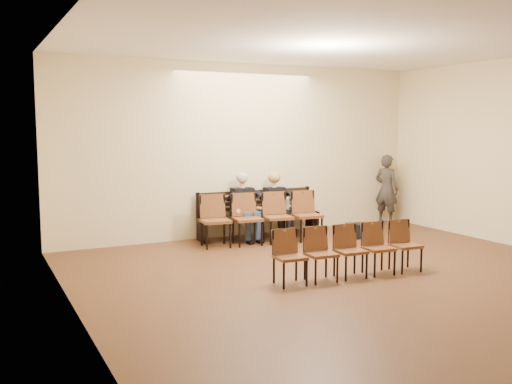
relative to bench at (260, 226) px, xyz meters
The scene contains 11 objects.
ground 4.66m from the bench, 91.98° to the right, with size 10.00×10.00×0.00m, color #54301C.
room_walls 4.51m from the bench, 92.38° to the right, with size 8.02×10.01×3.51m.
bench is the anchor object (origin of this frame).
seated_man 0.60m from the bench, 163.38° to the right, with size 0.54×0.75×1.30m, color black, non-canonical shape.
seated_woman 0.51m from the bench, 20.27° to the right, with size 0.52×0.72×1.20m, color black, non-canonical shape.
laptop 0.62m from the bench, 144.93° to the right, with size 0.33×0.26×0.24m, color silver.
water_bottle 0.67m from the bench, 40.57° to the right, with size 0.07×0.07×0.24m, color silver.
bag 1.98m from the bench, 32.31° to the right, with size 0.41×0.28×0.30m, color black.
passerby 3.41m from the bench, ahead, with size 0.67×0.44×1.84m, color #37322D.
chair_row_front 0.75m from the bench, 112.33° to the right, with size 2.38×0.53×0.98m, color brown.
chair_row_back 3.43m from the bench, 93.87° to the right, with size 2.42×0.43×0.79m, color brown.
Camera 1 is at (-5.06, -5.55, 2.25)m, focal length 40.00 mm.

